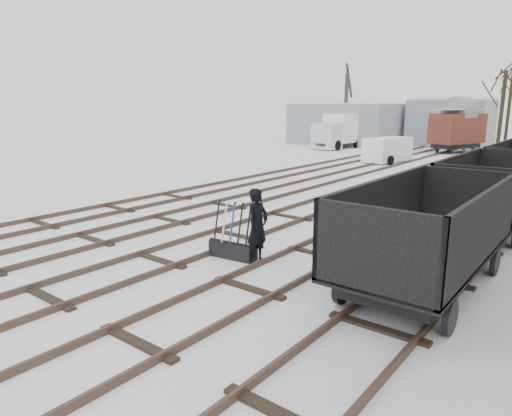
{
  "coord_description": "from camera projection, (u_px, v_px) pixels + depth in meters",
  "views": [
    {
      "loc": [
        8.92,
        -7.29,
        3.98
      ],
      "look_at": [
        1.39,
        2.31,
        1.2
      ],
      "focal_mm": 32.0,
      "sensor_mm": 36.0,
      "label": 1
    }
  ],
  "objects": [
    {
      "name": "ground",
      "position": [
        159.0,
        261.0,
        11.85
      ],
      "size": [
        120.0,
        120.0,
        0.0
      ],
      "primitive_type": "plane",
      "color": "white",
      "rests_on": "ground"
    },
    {
      "name": "tracks",
      "position": [
        377.0,
        186.0,
        22.32
      ],
      "size": [
        13.9,
        52.0,
        0.16
      ],
      "color": "black",
      "rests_on": "ground"
    },
    {
      "name": "shed_left",
      "position": [
        348.0,
        124.0,
        46.83
      ],
      "size": [
        10.0,
        8.0,
        4.1
      ],
      "color": "#8D949F",
      "rests_on": "ground"
    },
    {
      "name": "shed_right",
      "position": [
        451.0,
        123.0,
        44.44
      ],
      "size": [
        7.0,
        6.0,
        4.5
      ],
      "color": "#8D949F",
      "rests_on": "ground"
    },
    {
      "name": "ground_frame",
      "position": [
        233.0,
        247.0,
        12.06
      ],
      "size": [
        1.34,
        0.56,
        1.49
      ],
      "rotation": [
        0.0,
        0.0,
        0.11
      ],
      "color": "black",
      "rests_on": "ground"
    },
    {
      "name": "worker",
      "position": [
        258.0,
        226.0,
        11.53
      ],
      "size": [
        0.48,
        0.72,
        1.94
      ],
      "primitive_type": "imported",
      "rotation": [
        0.0,
        0.0,
        1.6
      ],
      "color": "black",
      "rests_on": "ground"
    },
    {
      "name": "freight_wagon_a",
      "position": [
        426.0,
        249.0,
        9.92
      ],
      "size": [
        2.3,
        5.76,
        2.35
      ],
      "color": "black",
      "rests_on": "ground"
    },
    {
      "name": "freight_wagon_b",
      "position": [
        491.0,
        201.0,
        14.82
      ],
      "size": [
        2.3,
        5.76,
        2.35
      ],
      "color": "black",
      "rests_on": "ground"
    },
    {
      "name": "box_van_wagon",
      "position": [
        457.0,
        128.0,
        37.96
      ],
      "size": [
        3.95,
        5.26,
        3.58
      ],
      "rotation": [
        0.0,
        0.0,
        -0.36
      ],
      "color": "black",
      "rests_on": "ground"
    },
    {
      "name": "lorry",
      "position": [
        342.0,
        131.0,
        42.15
      ],
      "size": [
        2.72,
        7.06,
        3.13
      ],
      "rotation": [
        0.0,
        0.0,
        -0.1
      ],
      "color": "black",
      "rests_on": "ground"
    },
    {
      "name": "panel_van",
      "position": [
        387.0,
        150.0,
        31.87
      ],
      "size": [
        2.3,
        4.11,
        1.71
      ],
      "rotation": [
        0.0,
        0.0,
        -0.17
      ],
      "color": "white",
      "rests_on": "ground"
    },
    {
      "name": "crane",
      "position": [
        346.0,
        124.0,
        45.61
      ],
      "size": [
        1.99,
        4.69,
        7.86
      ],
      "rotation": [
        0.0,
        0.0,
        0.33
      ],
      "color": "#2C2C31",
      "rests_on": "ground"
    },
    {
      "name": "tree_far_left",
      "position": [
        509.0,
        110.0,
        42.96
      ],
      "size": [
        0.3,
        0.3,
        6.87
      ],
      "primitive_type": "cylinder",
      "color": "black",
      "rests_on": "ground"
    },
    {
      "name": "tree_far_right",
      "position": [
        501.0,
        115.0,
        34.64
      ],
      "size": [
        0.3,
        0.3,
        6.44
      ],
      "primitive_type": "cylinder",
      "color": "black",
      "rests_on": "ground"
    }
  ]
}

